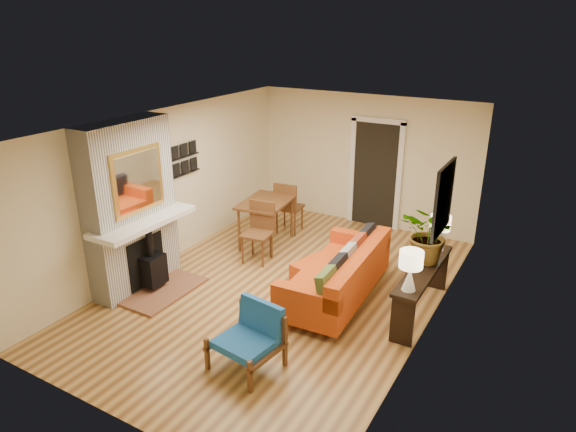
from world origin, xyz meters
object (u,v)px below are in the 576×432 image
at_px(sofa, 341,275).
at_px(lamp_far, 440,228).
at_px(ottoman, 320,273).
at_px(console_table, 423,277).
at_px(blue_chair, 252,333).
at_px(dining_table, 270,210).
at_px(lamp_near, 411,266).
at_px(houseplant, 430,234).

height_order(sofa, lamp_far, lamp_far).
relative_size(sofa, ottoman, 2.75).
bearing_deg(console_table, blue_chair, -124.35).
bearing_deg(dining_table, lamp_near, -28.26).
bearing_deg(dining_table, sofa, -30.64).
bearing_deg(lamp_near, console_table, 90.00).
bearing_deg(console_table, sofa, -170.71).
xyz_separation_m(dining_table, lamp_near, (3.10, -1.67, 0.39)).
bearing_deg(blue_chair, console_table, 55.65).
relative_size(dining_table, lamp_far, 3.62).
height_order(ottoman, lamp_far, lamp_far).
distance_m(sofa, dining_table, 2.29).
bearing_deg(houseplant, ottoman, -174.51).
relative_size(dining_table, lamp_near, 3.62).
xyz_separation_m(ottoman, dining_table, (-1.48, 0.92, 0.48)).
bearing_deg(sofa, lamp_near, -23.96).
xyz_separation_m(console_table, lamp_far, (0.00, 0.70, 0.49)).
relative_size(ottoman, houseplant, 1.00).
bearing_deg(ottoman, sofa, -27.09).
bearing_deg(ottoman, houseplant, 5.49).
bearing_deg(lamp_far, console_table, -90.00).
bearing_deg(blue_chair, lamp_far, 62.77).
distance_m(console_table, houseplant, 0.61).
xyz_separation_m(dining_table, lamp_far, (3.10, -0.27, 0.39)).
xyz_separation_m(blue_chair, lamp_far, (1.45, 2.82, 0.65)).
height_order(ottoman, dining_table, dining_table).
bearing_deg(houseplant, console_table, -87.22).
distance_m(blue_chair, lamp_near, 2.13).
height_order(console_table, lamp_near, lamp_near).
bearing_deg(ottoman, console_table, -1.82).
height_order(blue_chair, dining_table, dining_table).
xyz_separation_m(ottoman, console_table, (1.62, -0.05, 0.38)).
distance_m(sofa, blue_chair, 1.96).
bearing_deg(dining_table, console_table, -17.33).
bearing_deg(lamp_near, sofa, 156.04).
distance_m(ottoman, blue_chair, 2.19).
xyz_separation_m(dining_table, houseplant, (3.09, -0.76, 0.47)).
bearing_deg(sofa, console_table, 9.29).
height_order(ottoman, console_table, console_table).
relative_size(blue_chair, lamp_near, 1.53).
xyz_separation_m(lamp_near, houseplant, (-0.01, 0.91, 0.09)).
xyz_separation_m(blue_chair, console_table, (1.45, 2.12, 0.16)).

